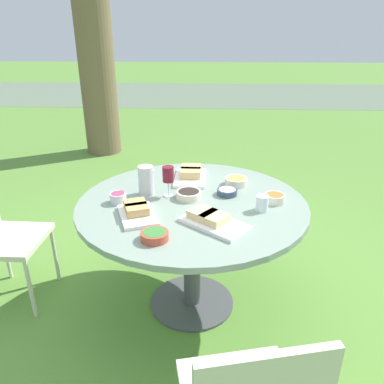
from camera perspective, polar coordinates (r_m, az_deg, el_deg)
name	(u,v)px	position (r m, az deg, el deg)	size (l,w,h in m)	color
ground_plane	(192,302)	(2.67, 0.00, -16.47)	(40.00, 40.00, 0.00)	#5B8C38
river_strip	(208,94)	(11.11, 2.39, 14.74)	(40.00, 4.39, 0.01)	#6B7F5B
dining_table	(192,217)	(2.30, 0.00, -3.86)	(1.38, 1.38, 0.77)	#4C4C51
water_pitcher	(146,180)	(2.33, -7.00, 1.75)	(0.10, 0.10, 0.19)	silver
wine_glass	(168,175)	(2.27, -3.65, 2.57)	(0.07, 0.07, 0.19)	silver
platter_bread_main	(191,174)	(2.59, -0.21, 2.71)	(0.21, 0.34, 0.07)	white
platter_charcuterie	(211,220)	(1.99, 2.95, -4.24)	(0.40, 0.37, 0.06)	white
platter_sandwich_side	(137,211)	(2.09, -8.39, -2.93)	(0.28, 0.34, 0.07)	white
bowl_fries	(236,181)	(2.50, 6.75, 1.70)	(0.15, 0.15, 0.05)	beige
bowl_salad	(155,235)	(1.86, -5.73, -6.57)	(0.14, 0.14, 0.04)	#B74733
bowl_olives	(189,194)	(2.29, -0.50, -0.34)	(0.16, 0.16, 0.05)	beige
bowl_dip_red	(118,197)	(2.27, -11.21, -0.81)	(0.10, 0.10, 0.06)	silver
bowl_dip_cream	(227,192)	(2.34, 5.38, 0.06)	(0.13, 0.13, 0.04)	#334256
bowl_roasted_veg	(275,198)	(2.29, 12.48, -0.85)	(0.12, 0.12, 0.05)	beige
cup_water_near	(262,203)	(2.16, 10.64, -1.69)	(0.07, 0.07, 0.09)	silver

